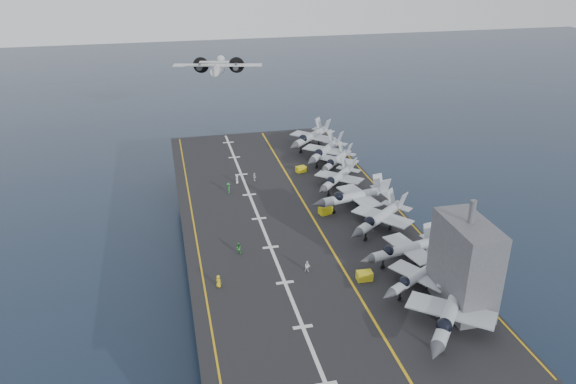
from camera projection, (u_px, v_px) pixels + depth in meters
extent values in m
plane|color=#142135|center=(293.00, 266.00, 101.12)|extent=(500.00, 500.00, 0.00)
cube|color=#56595E|center=(293.00, 242.00, 99.05)|extent=(36.00, 90.00, 10.00)
cube|color=black|center=(293.00, 216.00, 96.90)|extent=(38.00, 92.00, 0.40)
cube|color=gold|center=(310.00, 213.00, 97.43)|extent=(0.35, 90.00, 0.02)
cube|color=silver|center=(259.00, 218.00, 95.58)|extent=(0.50, 90.00, 0.02)
cube|color=gold|center=(194.00, 225.00, 93.32)|extent=(0.25, 90.00, 0.02)
cube|color=gold|center=(393.00, 204.00, 100.61)|extent=(0.25, 90.00, 0.02)
imported|color=yellow|center=(218.00, 281.00, 76.55)|extent=(1.27, 1.30, 1.82)
imported|color=#298E2E|center=(238.00, 248.00, 84.69)|extent=(1.20, 0.91, 1.81)
imported|color=#277D32|center=(228.00, 188.00, 104.83)|extent=(1.01, 1.33, 2.01)
imported|color=silver|center=(254.00, 177.00, 109.99)|extent=(0.96, 1.20, 1.76)
imported|color=silver|center=(237.00, 180.00, 108.93)|extent=(0.93, 1.14, 1.65)
imported|color=white|center=(307.00, 267.00, 80.07)|extent=(1.20, 1.01, 1.70)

